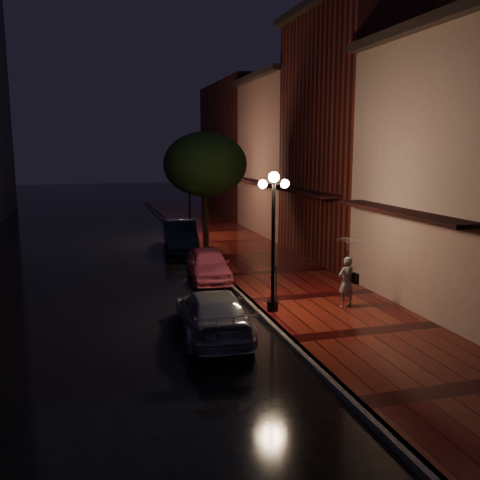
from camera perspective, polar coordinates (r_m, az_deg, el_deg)
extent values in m
plane|color=black|center=(21.41, -1.83, -4.14)|extent=(120.00, 120.00, 0.00)
cube|color=#440C0C|center=(22.02, 3.87, -3.56)|extent=(4.50, 60.00, 0.15)
cube|color=#595451|center=(21.39, -1.83, -3.95)|extent=(0.25, 60.00, 0.15)
cube|color=#511914|center=(25.20, 12.85, 10.35)|extent=(5.00, 8.00, 11.00)
cube|color=#8C5951|center=(32.47, 5.98, 8.61)|extent=(5.00, 8.00, 9.00)
cube|color=#511914|center=(41.92, 0.87, 9.62)|extent=(5.00, 12.00, 10.00)
cylinder|color=black|center=(16.36, 3.55, -0.83)|extent=(0.12, 0.12, 4.00)
cylinder|color=black|center=(16.80, 3.49, -7.04)|extent=(0.36, 0.36, 0.30)
cube|color=black|center=(16.11, 3.63, 6.17)|extent=(0.70, 0.08, 0.08)
sphere|color=#FFD899|center=(16.10, 3.64, 6.71)|extent=(0.32, 0.32, 0.32)
sphere|color=#FFD899|center=(16.00, 2.44, 5.98)|extent=(0.26, 0.26, 0.26)
sphere|color=#FFD899|center=(16.23, 4.80, 6.01)|extent=(0.26, 0.26, 0.26)
cylinder|color=black|center=(29.80, -5.38, 3.99)|extent=(0.12, 0.12, 4.00)
cylinder|color=black|center=(30.05, -5.32, 0.48)|extent=(0.36, 0.36, 0.30)
cube|color=black|center=(29.67, -5.44, 7.83)|extent=(0.70, 0.08, 0.08)
sphere|color=#FFD899|center=(29.66, -5.45, 8.12)|extent=(0.32, 0.32, 0.32)
sphere|color=#FFD899|center=(29.61, -6.11, 7.72)|extent=(0.26, 0.26, 0.26)
sphere|color=#FFD899|center=(29.73, -4.77, 7.75)|extent=(0.26, 0.26, 0.26)
cylinder|color=black|center=(26.97, -3.68, 2.54)|extent=(0.28, 0.28, 3.20)
ellipsoid|color=black|center=(26.77, -3.75, 8.07)|extent=(4.16, 4.16, 3.20)
sphere|color=black|center=(27.53, -2.56, 6.88)|extent=(1.80, 1.80, 1.80)
sphere|color=black|center=(25.98, -4.71, 6.90)|extent=(1.80, 1.80, 1.80)
imported|color=#E25D7D|center=(21.07, -3.37, -2.59)|extent=(1.83, 3.89, 1.29)
imported|color=black|center=(27.34, -6.45, 0.52)|extent=(2.11, 4.82, 1.54)
imported|color=#93949A|center=(14.95, -2.85, -7.81)|extent=(2.14, 4.56, 1.29)
imported|color=silver|center=(17.34, 11.27, -4.40)|extent=(0.66, 0.50, 1.63)
imported|color=silver|center=(17.12, 11.39, -1.05)|extent=(0.95, 0.97, 0.87)
cylinder|color=black|center=(17.25, 11.32, -3.18)|extent=(0.02, 0.02, 1.30)
cube|color=black|center=(17.39, 12.16, -4.02)|extent=(0.13, 0.30, 0.33)
cylinder|color=black|center=(17.87, 3.87, -4.85)|extent=(0.05, 0.05, 1.00)
cube|color=black|center=(17.73, 3.90, -3.00)|extent=(0.13, 0.11, 0.20)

